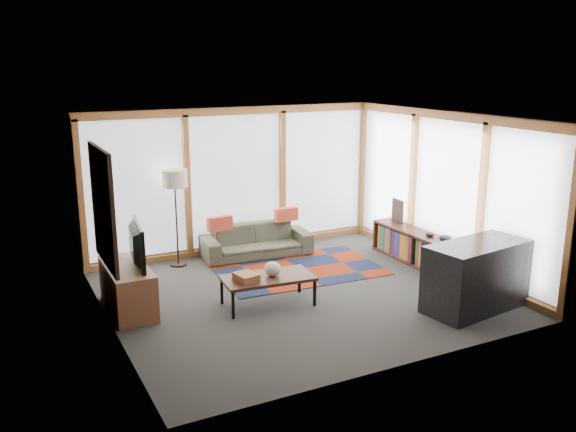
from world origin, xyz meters
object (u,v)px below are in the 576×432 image
sofa (256,241)px  floor_lamp (176,218)px  television (131,244)px  bookshelf (420,249)px  bar_counter (476,276)px  coffee_table (268,291)px  tv_console (128,288)px

sofa → floor_lamp: 1.50m
television → bookshelf: bearing=-86.2°
floor_lamp → bar_counter: floor_lamp is taller
coffee_table → tv_console: bearing=158.7°
sofa → television: bearing=-145.6°
floor_lamp → bookshelf: (3.67, -1.86, -0.54)m
floor_lamp → coffee_table: 2.43m
sofa → bar_counter: size_ratio=1.28×
coffee_table → bookshelf: bearing=7.8°
sofa → bookshelf: (2.28, -1.72, -0.00)m
bar_counter → television: bearing=145.2°
coffee_table → bar_counter: bearing=-29.4°
bar_counter → tv_console: bearing=145.9°
floor_lamp → television: size_ratio=1.59×
bookshelf → tv_console: tv_console is taller
floor_lamp → sofa: bearing=-5.4°
bookshelf → bar_counter: bearing=-105.9°
coffee_table → bar_counter: 2.91m
floor_lamp → bar_counter: 4.87m
sofa → floor_lamp: bearing=179.3°
sofa → television: (-2.50, -1.42, 0.66)m
sofa → tv_console: tv_console is taller
bookshelf → bar_counter: 1.92m
tv_console → floor_lamp: bearing=52.8°
sofa → bar_counter: (1.75, -3.56, 0.20)m
floor_lamp → bar_counter: (3.15, -3.70, -0.35)m
bookshelf → floor_lamp: bearing=153.2°
sofa → tv_console: (-2.58, -1.44, 0.04)m
sofa → tv_console: size_ratio=1.49×
bookshelf → television: bearing=176.4°
coffee_table → bookshelf: bookshelf is taller
coffee_table → television: television is taller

